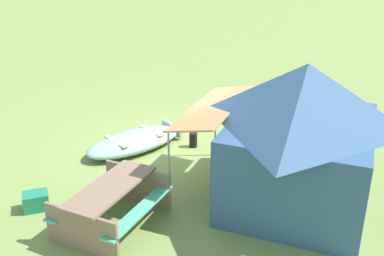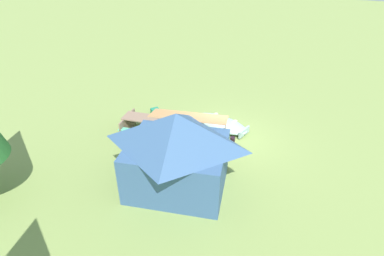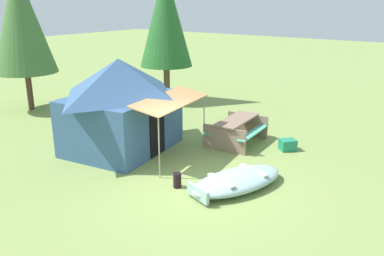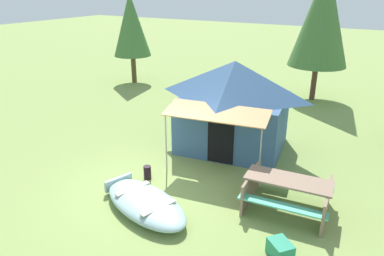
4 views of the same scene
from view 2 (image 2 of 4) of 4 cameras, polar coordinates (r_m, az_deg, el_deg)
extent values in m
plane|color=#7E944D|center=(13.13, 6.19, -2.18)|extent=(80.00, 80.00, 0.00)
ellipsoid|color=#96B7B9|center=(13.89, 5.20, 0.83)|extent=(2.82, 1.93, 0.38)
ellipsoid|color=#344040|center=(13.88, 5.21, 0.94)|extent=(2.58, 1.73, 0.14)
cube|color=beige|center=(14.07, 3.51, 2.03)|extent=(0.42, 0.89, 0.04)
cube|color=beige|center=(13.58, 7.01, 0.68)|extent=(0.42, 0.89, 0.04)
cube|color=#96B7B9|center=(13.36, 9.38, -0.72)|extent=(0.31, 0.74, 0.29)
cube|color=#385A86|center=(10.30, -2.68, -6.81)|extent=(3.42, 2.95, 1.67)
pyramid|color=#385A86|center=(9.52, -2.88, -0.25)|extent=(3.69, 3.19, 1.08)
cube|color=black|center=(11.37, -1.09, -3.52)|extent=(0.76, 0.15, 1.34)
cube|color=tan|center=(11.22, -0.60, 2.11)|extent=(2.88, 1.36, 0.20)
cylinder|color=gray|center=(12.33, -6.02, -0.18)|extent=(0.04, 0.04, 1.59)
cylinder|color=gray|center=(11.87, 5.94, -1.53)|extent=(0.04, 0.04, 1.59)
cube|color=#896D59|center=(13.20, -8.39, 1.77)|extent=(1.96, 0.88, 0.04)
cube|color=#53BD98|center=(12.91, -9.29, -0.70)|extent=(1.92, 0.42, 0.04)
cube|color=#53BD98|center=(13.81, -7.34, 1.74)|extent=(1.92, 0.42, 0.04)
cube|color=#896D59|center=(13.73, -11.53, 0.79)|extent=(0.18, 1.42, 0.75)
cube|color=#896D59|center=(13.10, -4.83, -0.23)|extent=(0.18, 1.42, 0.75)
cube|color=#1F815D|center=(14.86, -6.55, 2.79)|extent=(0.59, 0.57, 0.34)
cylinder|color=black|center=(12.74, 7.29, -2.40)|extent=(0.28, 0.28, 0.37)
camera|label=1|loc=(12.38, -43.32, 11.27)|focal=41.52mm
camera|label=3|loc=(16.86, 38.08, 15.26)|focal=37.37mm
camera|label=4|loc=(18.83, -3.10, 23.98)|focal=33.62mm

